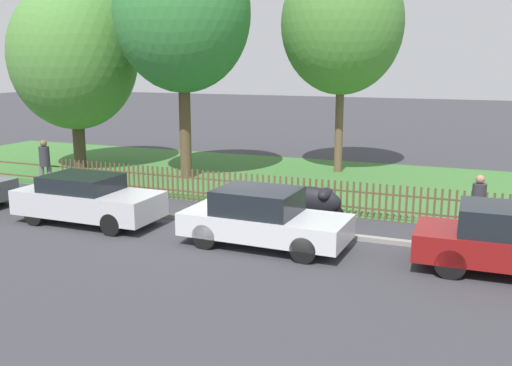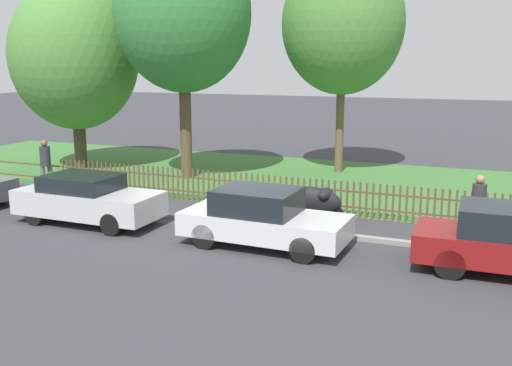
% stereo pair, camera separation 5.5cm
% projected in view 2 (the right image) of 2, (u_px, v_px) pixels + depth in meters
% --- Properties ---
extents(ground_plane, '(120.00, 120.00, 0.00)m').
position_uv_depth(ground_plane, '(224.00, 225.00, 15.72)').
color(ground_plane, '#38383D').
extents(kerb_stone, '(35.50, 0.20, 0.12)m').
position_uv_depth(kerb_stone, '(226.00, 222.00, 15.80)').
color(kerb_stone, gray).
rests_on(kerb_stone, ground).
extents(grass_strip, '(35.50, 9.33, 0.01)m').
position_uv_depth(grass_strip, '(301.00, 179.00, 21.92)').
color(grass_strip, '#3D7033').
rests_on(grass_strip, ground).
extents(park_fence, '(35.50, 0.05, 1.05)m').
position_uv_depth(park_fence, '(255.00, 191.00, 17.60)').
color(park_fence, brown).
rests_on(park_fence, ground).
extents(parked_car_black_saloon, '(4.12, 1.67, 1.36)m').
position_uv_depth(parked_car_black_saloon, '(87.00, 199.00, 15.84)').
color(parked_car_black_saloon, '#BCBCC1').
rests_on(parked_car_black_saloon, ground).
extents(parked_car_navy_estate, '(4.09, 1.82, 1.42)m').
position_uv_depth(parked_car_navy_estate, '(262.00, 218.00, 13.84)').
color(parked_car_navy_estate, silver).
rests_on(parked_car_navy_estate, ground).
extents(covered_motorcycle, '(1.88, 0.70, 1.03)m').
position_uv_depth(covered_motorcycle, '(313.00, 201.00, 15.90)').
color(covered_motorcycle, black).
rests_on(covered_motorcycle, ground).
extents(tree_nearest_kerb, '(5.21, 5.21, 7.64)m').
position_uv_depth(tree_nearest_kerb, '(75.00, 57.00, 23.46)').
color(tree_nearest_kerb, '#473828').
rests_on(tree_nearest_kerb, ground).
extents(tree_behind_motorcycle, '(5.06, 5.06, 9.10)m').
position_uv_depth(tree_behind_motorcycle, '(183.00, 14.00, 20.96)').
color(tree_behind_motorcycle, brown).
rests_on(tree_behind_motorcycle, ground).
extents(tree_mid_park, '(4.79, 4.79, 8.64)m').
position_uv_depth(tree_mid_park, '(343.00, 24.00, 22.26)').
color(tree_mid_park, brown).
rests_on(tree_mid_park, ground).
extents(pedestrian_near_fence, '(0.47, 0.47, 1.68)m').
position_uv_depth(pedestrian_near_fence, '(478.00, 204.00, 14.21)').
color(pedestrian_near_fence, black).
rests_on(pedestrian_near_fence, ground).
extents(pedestrian_by_lamp, '(0.51, 0.51, 1.78)m').
position_uv_depth(pedestrian_by_lamp, '(46.00, 162.00, 19.90)').
color(pedestrian_by_lamp, slate).
rests_on(pedestrian_by_lamp, ground).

